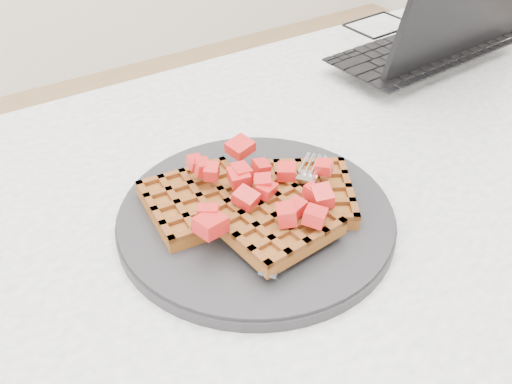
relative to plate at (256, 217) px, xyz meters
The scene contains 6 objects.
table 0.14m from the plate, 34.10° to the right, with size 1.20×0.80×0.75m.
plate is the anchor object (origin of this frame).
waffles 0.02m from the plate, 87.49° to the right, with size 0.22×0.18×0.03m.
strawberry_pile 0.05m from the plate, behind, with size 0.15×0.15×0.02m, color #A70002, non-canonical shape.
fork 0.05m from the plate, 45.62° to the right, with size 0.02×0.18×0.02m, color silver, non-canonical shape.
laptop 0.48m from the plate, 25.35° to the left, with size 0.34×0.26×0.23m.
Camera 1 is at (-0.29, -0.34, 1.13)m, focal length 40.00 mm.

